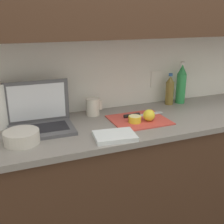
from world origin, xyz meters
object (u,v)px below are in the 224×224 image
object	(u,v)px
knife	(137,115)
bowl_white	(22,137)
laptop	(40,118)
bottle_green_soda	(181,84)
bottle_oil_tall	(170,90)
measuring_cup	(93,107)
lemon_whole_beside	(149,115)
lemon_half_cut	(135,119)
cutting_board	(139,120)

from	to	relation	value
knife	bowl_white	xyz separation A→B (m)	(-0.72, -0.13, 0.02)
bowl_white	laptop	bearing A→B (deg)	55.05
knife	bottle_green_soda	xyz separation A→B (m)	(0.45, 0.17, 0.13)
bottle_green_soda	bottle_oil_tall	size ratio (longest dim) A/B	1.33
measuring_cup	knife	bearing A→B (deg)	-31.80
lemon_whole_beside	measuring_cup	size ratio (longest dim) A/B	0.65
knife	bowl_white	world-z (taller)	bowl_white
knife	measuring_cup	world-z (taller)	measuring_cup
laptop	bowl_white	size ratio (longest dim) A/B	2.07
knife	bottle_green_soda	distance (m)	0.50
lemon_half_cut	bottle_green_soda	distance (m)	0.59
cutting_board	bottle_green_soda	size ratio (longest dim) A/B	1.13
bowl_white	lemon_whole_beside	bearing A→B (deg)	1.78
cutting_board	knife	distance (m)	0.06
bottle_oil_tall	measuring_cup	size ratio (longest dim) A/B	2.03
knife	lemon_whole_beside	bearing A→B (deg)	-75.22
lemon_half_cut	bottle_oil_tall	world-z (taller)	bottle_oil_tall
laptop	lemon_whole_beside	size ratio (longest dim) A/B	5.11
cutting_board	measuring_cup	bearing A→B (deg)	137.84
cutting_board	bowl_white	xyz separation A→B (m)	(-0.71, -0.07, 0.03)
cutting_board	lemon_half_cut	size ratio (longest dim) A/B	4.47
bottle_green_soda	bowl_white	bearing A→B (deg)	-165.75
knife	bottle_green_soda	size ratio (longest dim) A/B	0.92
bottle_green_soda	bottle_oil_tall	world-z (taller)	bottle_green_soda
laptop	lemon_whole_beside	world-z (taller)	laptop
laptop	knife	bearing A→B (deg)	-2.29
lemon_half_cut	bottle_green_soda	xyz separation A→B (m)	(0.51, 0.26, 0.11)
lemon_whole_beside	bottle_green_soda	size ratio (longest dim) A/B	0.24
lemon_whole_beside	laptop	bearing A→B (deg)	167.20
bottle_green_soda	measuring_cup	size ratio (longest dim) A/B	2.71
lemon_half_cut	bottle_green_soda	size ratio (longest dim) A/B	0.25
lemon_whole_beside	bowl_white	size ratio (longest dim) A/B	0.40
bottle_oil_tall	knife	bearing A→B (deg)	-154.17
laptop	bottle_oil_tall	size ratio (longest dim) A/B	1.62
cutting_board	measuring_cup	size ratio (longest dim) A/B	3.06
cutting_board	bowl_white	world-z (taller)	bowl_white
cutting_board	lemon_whole_beside	bearing A→B (deg)	-45.80
lemon_half_cut	lemon_whole_beside	world-z (taller)	lemon_whole_beside
bowl_white	measuring_cup	bearing A→B (deg)	30.48
laptop	bottle_green_soda	distance (m)	1.07
bottle_oil_tall	bowl_white	distance (m)	1.12
lemon_whole_beside	bottle_green_soda	xyz separation A→B (m)	(0.42, 0.27, 0.10)
cutting_board	bottle_oil_tall	xyz separation A→B (m)	(0.37, 0.23, 0.10)
lemon_whole_beside	bowl_white	world-z (taller)	lemon_whole_beside
cutting_board	lemon_half_cut	world-z (taller)	lemon_half_cut
lemon_half_cut	bottle_oil_tall	size ratio (longest dim) A/B	0.34
bottle_green_soda	knife	bearing A→B (deg)	-159.22
lemon_half_cut	lemon_whole_beside	distance (m)	0.09
bottle_green_soda	bowl_white	world-z (taller)	bottle_green_soda
bottle_oil_tall	measuring_cup	distance (m)	0.60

